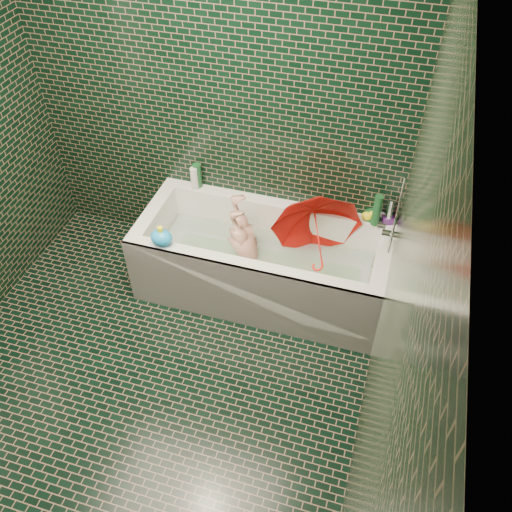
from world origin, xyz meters
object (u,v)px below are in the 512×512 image
(umbrella, at_px, (318,237))
(bath_toy, at_px, (161,237))
(bathtub, at_px, (262,269))
(rubber_duck, at_px, (368,216))
(child, at_px, (249,255))

(umbrella, xyz_separation_m, bath_toy, (-0.95, -0.38, 0.08))
(umbrella, bearing_deg, bathtub, 178.27)
(bathtub, height_order, bath_toy, bath_toy)
(bathtub, relative_size, rubber_duck, 15.64)
(bathtub, xyz_separation_m, child, (-0.09, 0.01, 0.10))
(child, relative_size, umbrella, 1.53)
(rubber_duck, bearing_deg, umbrella, -118.20)
(bathtub, bearing_deg, bath_toy, -153.02)
(rubber_duck, xyz_separation_m, bath_toy, (-1.23, -0.63, 0.02))
(bathtub, xyz_separation_m, rubber_duck, (0.65, 0.33, 0.38))
(bathtub, distance_m, umbrella, 0.49)
(bathtub, relative_size, child, 1.92)
(child, height_order, umbrella, umbrella)
(child, bearing_deg, bathtub, 73.81)
(bathtub, distance_m, bath_toy, 0.77)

